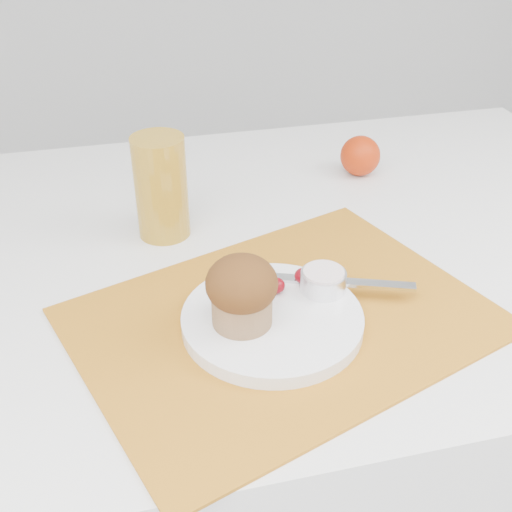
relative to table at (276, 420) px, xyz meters
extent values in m
cube|color=white|center=(0.00, 0.00, 0.00)|extent=(1.20, 0.80, 0.75)
cube|color=#BD731A|center=(-0.05, -0.18, 0.38)|extent=(0.56, 0.48, 0.00)
cylinder|color=white|center=(-0.06, -0.19, 0.39)|extent=(0.23, 0.23, 0.02)
cylinder|color=silver|center=(0.01, -0.16, 0.41)|extent=(0.07, 0.07, 0.02)
cylinder|color=white|center=(0.01, -0.16, 0.42)|extent=(0.05, 0.05, 0.01)
ellipsoid|color=#500208|center=(-0.05, -0.15, 0.41)|extent=(0.02, 0.02, 0.02)
ellipsoid|color=#540209|center=(-0.01, -0.14, 0.41)|extent=(0.02, 0.02, 0.02)
cube|color=silver|center=(0.03, -0.15, 0.40)|extent=(0.18, 0.08, 0.00)
sphere|color=#C02F06|center=(0.19, 0.17, 0.41)|extent=(0.07, 0.07, 0.07)
cylinder|color=#B88822|center=(-0.16, 0.05, 0.45)|extent=(0.08, 0.08, 0.15)
cylinder|color=#987049|center=(-0.10, -0.20, 0.41)|extent=(0.09, 0.09, 0.04)
ellipsoid|color=#351B09|center=(-0.10, -0.20, 0.45)|extent=(0.08, 0.08, 0.06)
camera|label=1|loc=(-0.22, -0.75, 0.86)|focal=45.00mm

